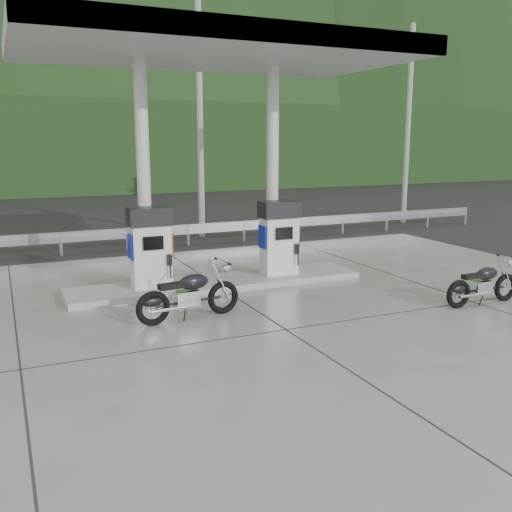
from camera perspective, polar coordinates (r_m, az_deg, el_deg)
name	(u,v)px	position (r m, az deg, el deg)	size (l,w,h in m)	color
ground	(263,316)	(11.36, 0.70, -5.99)	(160.00, 160.00, 0.00)	black
forecourt_apron	(263,315)	(11.35, 0.70, -5.94)	(18.00, 14.00, 0.02)	slate
pump_island	(218,283)	(13.55, -3.77, -2.71)	(7.00, 1.40, 0.15)	gray
gas_pump_left	(151,248)	(12.89, -10.50, 0.82)	(0.95, 0.55, 1.80)	silver
gas_pump_right	(279,238)	(13.98, 2.33, 1.83)	(0.95, 0.55, 1.80)	silver
canopy_column_left	(143,174)	(13.08, -11.19, 8.02)	(0.30, 0.30, 5.00)	silver
canopy_column_right	(272,171)	(14.16, 1.65, 8.47)	(0.30, 0.30, 5.00)	silver
canopy_roof	(215,49)	(13.29, -4.09, 19.93)	(8.50, 5.00, 0.40)	silver
guardrail	(158,226)	(18.59, -9.78, 2.95)	(26.00, 0.16, 1.42)	#94959B
road	(135,232)	(22.07, -12.03, 2.33)	(60.00, 7.00, 0.01)	black
utility_pole_b	(200,123)	(20.42, -5.62, 13.07)	(0.22, 0.22, 8.00)	gray
utility_pole_c	(408,126)	(24.83, 14.95, 12.45)	(0.22, 0.22, 8.00)	gray
tree_band	(71,147)	(40.08, -18.03, 10.32)	(80.00, 6.00, 6.00)	black
forested_hills	(41,171)	(70.05, -20.72, 7.93)	(100.00, 40.00, 140.00)	black
motorcycle_left	(189,295)	(11.04, -6.71, -3.92)	(2.00, 0.63, 0.95)	black
motorcycle_right	(483,284)	(12.88, 21.75, -2.66)	(1.79, 0.57, 0.85)	black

